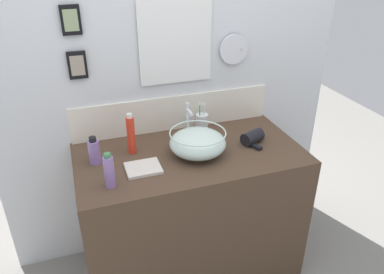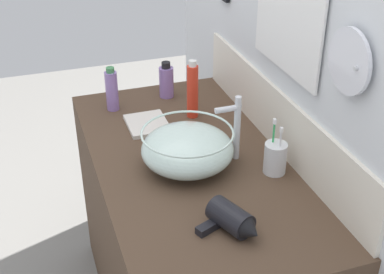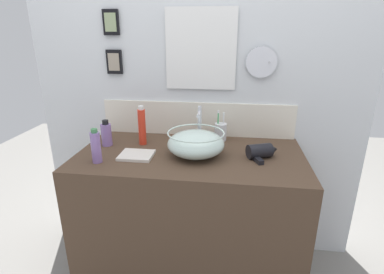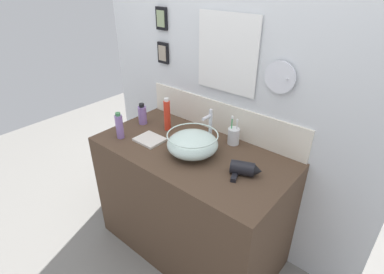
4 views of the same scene
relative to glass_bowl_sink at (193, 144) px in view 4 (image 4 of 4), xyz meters
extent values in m
plane|color=gray|center=(-0.04, 0.02, -0.93)|extent=(6.00, 6.00, 0.00)
cube|color=#4C3828|center=(-0.04, 0.02, -0.50)|extent=(1.29, 0.66, 0.86)
cube|color=silver|center=(-0.04, 0.39, 0.28)|extent=(2.17, 0.06, 2.42)
cube|color=silver|center=(-0.04, 0.35, 0.04)|extent=(1.26, 0.02, 0.22)
cube|color=white|center=(-0.01, 0.35, 0.48)|extent=(0.37, 0.01, 0.42)
cube|color=white|center=(-0.01, 0.35, 0.48)|extent=(0.43, 0.01, 0.48)
cylinder|color=silver|center=(0.35, 0.34, 0.41)|extent=(0.18, 0.01, 0.18)
cylinder|color=silver|center=(0.40, 0.35, 0.41)|extent=(0.01, 0.06, 0.01)
cube|color=black|center=(-0.57, 0.35, 0.64)|extent=(0.10, 0.02, 0.15)
cube|color=gray|center=(-0.57, 0.34, 0.64)|extent=(0.07, 0.01, 0.11)
cube|color=black|center=(-0.57, 0.35, 0.40)|extent=(0.10, 0.02, 0.15)
cube|color=gray|center=(-0.57, 0.34, 0.40)|extent=(0.07, 0.01, 0.11)
ellipsoid|color=silver|center=(0.00, 0.00, 0.00)|extent=(0.32, 0.32, 0.14)
torus|color=silver|center=(0.00, 0.00, 0.06)|extent=(0.32, 0.32, 0.01)
torus|color=#B2B7BC|center=(0.00, 0.00, -0.07)|extent=(0.12, 0.12, 0.01)
cylinder|color=silver|center=(0.00, 0.18, 0.03)|extent=(0.02, 0.02, 0.21)
cylinder|color=silver|center=(0.00, 0.14, 0.13)|extent=(0.02, 0.08, 0.02)
cylinder|color=silver|center=(0.00, 0.18, 0.15)|extent=(0.02, 0.02, 0.03)
cylinder|color=black|center=(0.35, 0.02, -0.03)|extent=(0.15, 0.12, 0.08)
cone|color=black|center=(0.43, 0.05, -0.03)|extent=(0.07, 0.08, 0.07)
cube|color=black|center=(0.34, -0.04, -0.06)|extent=(0.06, 0.09, 0.02)
cylinder|color=silver|center=(0.12, 0.27, -0.02)|extent=(0.08, 0.08, 0.11)
cylinder|color=white|center=(0.14, 0.27, 0.01)|extent=(0.01, 0.01, 0.16)
cube|color=white|center=(0.14, 0.27, 0.10)|extent=(0.01, 0.01, 0.02)
cylinder|color=green|center=(0.11, 0.27, 0.02)|extent=(0.01, 0.01, 0.17)
cube|color=white|center=(0.11, 0.27, 0.12)|extent=(0.01, 0.01, 0.02)
cylinder|color=#8C6BB2|center=(-0.51, -0.16, 0.01)|extent=(0.05, 0.05, 0.17)
cylinder|color=#3F7F4C|center=(-0.51, -0.16, 0.10)|extent=(0.03, 0.03, 0.02)
cylinder|color=#8C6BB2|center=(-0.56, 0.09, -0.01)|extent=(0.06, 0.06, 0.13)
cylinder|color=black|center=(-0.56, 0.09, 0.07)|extent=(0.04, 0.04, 0.03)
cylinder|color=red|center=(-0.35, 0.13, 0.04)|extent=(0.05, 0.05, 0.22)
cylinder|color=silver|center=(-0.35, 0.13, 0.16)|extent=(0.03, 0.03, 0.02)
cube|color=silver|center=(-0.33, -0.06, -0.06)|extent=(0.18, 0.16, 0.02)
camera|label=1|loc=(-0.62, -1.72, 1.00)|focal=35.00mm
camera|label=2|loc=(1.47, -0.48, 0.95)|focal=50.00mm
camera|label=3|loc=(0.19, -1.54, 0.59)|focal=28.00mm
camera|label=4|loc=(1.02, -1.21, 0.94)|focal=28.00mm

